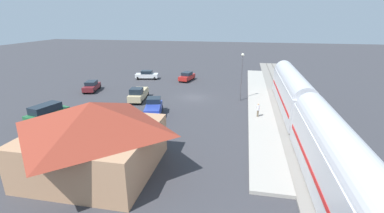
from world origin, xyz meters
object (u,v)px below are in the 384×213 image
object	(u,v)px
passenger_train	(339,165)
sedan_maroon	(92,86)
station_building	(94,136)
sedan_white	(147,75)
sedan_red	(187,76)
pickup_blue	(153,108)
pedestrian_on_platform	(258,109)
suv_green	(47,113)
pickup_tan	(138,94)
light_pole_near_platform	(242,71)

from	to	relation	value
passenger_train	sedan_maroon	world-z (taller)	passenger_train
station_building	sedan_maroon	world-z (taller)	station_building
passenger_train	sedan_white	distance (m)	42.59
sedan_red	pickup_blue	distance (m)	20.23
pickup_blue	pedestrian_on_platform	bearing A→B (deg)	-173.73
suv_green	sedan_maroon	bearing A→B (deg)	-79.98
passenger_train	sedan_white	size ratio (longest dim) A/B	12.47
passenger_train	pickup_tan	world-z (taller)	passenger_train
station_building	sedan_white	bearing A→B (deg)	-76.62
sedan_red	light_pole_near_platform	distance (m)	16.03
pedestrian_on_platform	sedan_red	world-z (taller)	pedestrian_on_platform
pedestrian_on_platform	sedan_maroon	distance (m)	28.53
sedan_red	sedan_white	world-z (taller)	same
light_pole_near_platform	pedestrian_on_platform	bearing A→B (deg)	107.19
station_building	pedestrian_on_platform	world-z (taller)	station_building
sedan_red	pickup_blue	bearing A→B (deg)	89.92
pickup_tan	sedan_white	world-z (taller)	pickup_tan
sedan_white	light_pole_near_platform	xyz separation A→B (m)	(-19.08, 11.25, 3.65)
sedan_maroon	sedan_white	distance (m)	12.27
station_building	sedan_maroon	distance (m)	26.46
passenger_train	pedestrian_on_platform	xyz separation A→B (m)	(4.49, -15.05, -1.58)
passenger_train	suv_green	world-z (taller)	passenger_train
passenger_train	pickup_blue	distance (m)	22.30
pickup_blue	suv_green	bearing A→B (deg)	20.75
pickup_tan	suv_green	xyz separation A→B (m)	(7.42, 10.39, 0.12)
sedan_white	station_building	bearing A→B (deg)	103.38
sedan_maroon	pickup_tan	xyz separation A→B (m)	(-9.88, 3.54, 0.15)
passenger_train	pedestrian_on_platform	world-z (taller)	passenger_train
sedan_maroon	pickup_blue	xyz separation A→B (m)	(-14.31, 9.44, 0.15)
sedan_maroon	sedan_red	xyz separation A→B (m)	(-14.34, -10.79, 0.00)
sedan_maroon	suv_green	bearing A→B (deg)	100.02
pedestrian_on_platform	sedan_maroon	xyz separation A→B (m)	(27.38, -8.01, -0.40)
sedan_maroon	pickup_tan	distance (m)	10.50
light_pole_near_platform	sedan_maroon	bearing A→B (deg)	-1.24
pedestrian_on_platform	pickup_blue	bearing A→B (deg)	6.27
sedan_red	suv_green	world-z (taller)	suv_green
sedan_white	pickup_blue	size ratio (longest dim) A/B	0.83
pedestrian_on_platform	suv_green	world-z (taller)	suv_green
sedan_white	light_pole_near_platform	size ratio (longest dim) A/B	0.67
pedestrian_on_platform	light_pole_near_platform	bearing A→B (deg)	-72.81
station_building	pickup_tan	xyz separation A→B (m)	(3.99, -18.89, -2.03)
station_building	pickup_tan	world-z (taller)	station_building
sedan_maroon	station_building	bearing A→B (deg)	121.74
pedestrian_on_platform	sedan_maroon	bearing A→B (deg)	-16.30
sedan_maroon	pickup_blue	bearing A→B (deg)	146.57
station_building	sedan_red	world-z (taller)	station_building
station_building	pickup_blue	size ratio (longest dim) A/B	1.78
pedestrian_on_platform	pickup_blue	world-z (taller)	pickup_blue
sedan_white	pickup_blue	distance (m)	21.80
sedan_maroon	passenger_train	bearing A→B (deg)	144.11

